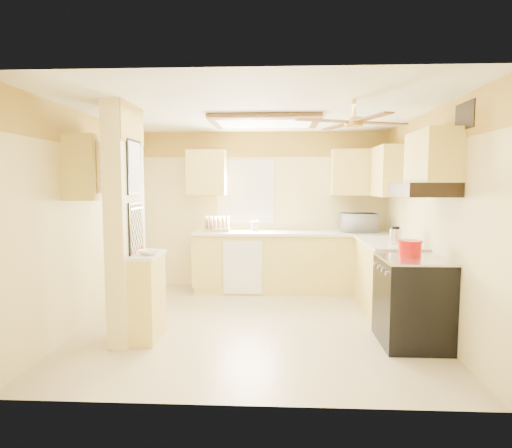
# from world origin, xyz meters

# --- Properties ---
(floor) EXTENTS (4.00, 4.00, 0.00)m
(floor) POSITION_xyz_m (0.00, 0.00, 0.00)
(floor) COLOR tan
(floor) RESTS_ON ground
(ceiling) EXTENTS (4.00, 4.00, 0.00)m
(ceiling) POSITION_xyz_m (0.00, 0.00, 2.50)
(ceiling) COLOR white
(ceiling) RESTS_ON wall_back
(wall_back) EXTENTS (4.00, 0.00, 4.00)m
(wall_back) POSITION_xyz_m (0.00, 1.90, 1.25)
(wall_back) COLOR beige
(wall_back) RESTS_ON floor
(wall_front) EXTENTS (4.00, 0.00, 4.00)m
(wall_front) POSITION_xyz_m (0.00, -1.90, 1.25)
(wall_front) COLOR beige
(wall_front) RESTS_ON floor
(wall_left) EXTENTS (0.00, 3.80, 3.80)m
(wall_left) POSITION_xyz_m (-2.00, 0.00, 1.25)
(wall_left) COLOR beige
(wall_left) RESTS_ON floor
(wall_right) EXTENTS (0.00, 3.80, 3.80)m
(wall_right) POSITION_xyz_m (2.00, 0.00, 1.25)
(wall_right) COLOR beige
(wall_right) RESTS_ON floor
(wallpaper_border) EXTENTS (4.00, 0.02, 0.40)m
(wallpaper_border) POSITION_xyz_m (0.00, 1.88, 2.30)
(wallpaper_border) COLOR yellow
(wallpaper_border) RESTS_ON wall_back
(partition_column) EXTENTS (0.20, 0.70, 2.50)m
(partition_column) POSITION_xyz_m (-1.35, -0.55, 1.25)
(partition_column) COLOR beige
(partition_column) RESTS_ON floor
(partition_ledge) EXTENTS (0.25, 0.55, 0.90)m
(partition_ledge) POSITION_xyz_m (-1.13, -0.55, 0.45)
(partition_ledge) COLOR #E8CA59
(partition_ledge) RESTS_ON floor
(ledge_top) EXTENTS (0.28, 0.58, 0.04)m
(ledge_top) POSITION_xyz_m (-1.13, -0.55, 0.92)
(ledge_top) COLOR white
(ledge_top) RESTS_ON partition_ledge
(lower_cabinets_back) EXTENTS (3.00, 0.60, 0.90)m
(lower_cabinets_back) POSITION_xyz_m (0.50, 1.60, 0.45)
(lower_cabinets_back) COLOR #E8CA59
(lower_cabinets_back) RESTS_ON floor
(lower_cabinets_right) EXTENTS (0.60, 1.40, 0.90)m
(lower_cabinets_right) POSITION_xyz_m (1.70, 0.60, 0.45)
(lower_cabinets_right) COLOR #E8CA59
(lower_cabinets_right) RESTS_ON floor
(countertop_back) EXTENTS (3.04, 0.64, 0.04)m
(countertop_back) POSITION_xyz_m (0.50, 1.59, 0.92)
(countertop_back) COLOR white
(countertop_back) RESTS_ON lower_cabinets_back
(countertop_right) EXTENTS (0.64, 1.44, 0.04)m
(countertop_right) POSITION_xyz_m (1.69, 0.60, 0.92)
(countertop_right) COLOR white
(countertop_right) RESTS_ON lower_cabinets_right
(dishwasher_panel) EXTENTS (0.58, 0.02, 0.80)m
(dishwasher_panel) POSITION_xyz_m (-0.25, 1.29, 0.43)
(dishwasher_panel) COLOR white
(dishwasher_panel) RESTS_ON lower_cabinets_back
(window) EXTENTS (0.92, 0.02, 1.02)m
(window) POSITION_xyz_m (-0.25, 1.89, 1.55)
(window) COLOR white
(window) RESTS_ON wall_back
(upper_cab_back_left) EXTENTS (0.60, 0.35, 0.70)m
(upper_cab_back_left) POSITION_xyz_m (-0.85, 1.72, 1.85)
(upper_cab_back_left) COLOR #E8CA59
(upper_cab_back_left) RESTS_ON wall_back
(upper_cab_back_right) EXTENTS (0.90, 0.35, 0.70)m
(upper_cab_back_right) POSITION_xyz_m (1.55, 1.72, 1.85)
(upper_cab_back_right) COLOR #E8CA59
(upper_cab_back_right) RESTS_ON wall_back
(upper_cab_right) EXTENTS (0.35, 1.00, 0.70)m
(upper_cab_right) POSITION_xyz_m (1.82, 1.25, 1.85)
(upper_cab_right) COLOR #E8CA59
(upper_cab_right) RESTS_ON wall_right
(upper_cab_left_wall) EXTENTS (0.35, 0.75, 0.70)m
(upper_cab_left_wall) POSITION_xyz_m (-1.82, -0.25, 1.85)
(upper_cab_left_wall) COLOR #E8CA59
(upper_cab_left_wall) RESTS_ON wall_left
(upper_cab_over_stove) EXTENTS (0.35, 0.76, 0.52)m
(upper_cab_over_stove) POSITION_xyz_m (1.82, -0.55, 1.95)
(upper_cab_over_stove) COLOR #E8CA59
(upper_cab_over_stove) RESTS_ON wall_right
(stove) EXTENTS (0.68, 0.77, 0.92)m
(stove) POSITION_xyz_m (1.67, -0.55, 0.46)
(stove) COLOR black
(stove) RESTS_ON floor
(range_hood) EXTENTS (0.50, 0.76, 0.14)m
(range_hood) POSITION_xyz_m (1.74, -0.55, 1.62)
(range_hood) COLOR black
(range_hood) RESTS_ON upper_cab_over_stove
(poster_menu) EXTENTS (0.02, 0.42, 0.57)m
(poster_menu) POSITION_xyz_m (-1.24, -0.55, 1.85)
(poster_menu) COLOR black
(poster_menu) RESTS_ON partition_column
(poster_nashville) EXTENTS (0.02, 0.42, 0.57)m
(poster_nashville) POSITION_xyz_m (-1.24, -0.55, 1.20)
(poster_nashville) COLOR black
(poster_nashville) RESTS_ON partition_column
(ceiling_light_panel) EXTENTS (1.35, 0.95, 0.06)m
(ceiling_light_panel) POSITION_xyz_m (0.10, 0.50, 2.46)
(ceiling_light_panel) COLOR brown
(ceiling_light_panel) RESTS_ON ceiling
(ceiling_fan) EXTENTS (1.15, 1.15, 0.26)m
(ceiling_fan) POSITION_xyz_m (1.00, -0.70, 2.29)
(ceiling_fan) COLOR gold
(ceiling_fan) RESTS_ON ceiling
(vent_grate) EXTENTS (0.02, 0.40, 0.25)m
(vent_grate) POSITION_xyz_m (1.98, -0.90, 2.30)
(vent_grate) COLOR black
(vent_grate) RESTS_ON wall_right
(microwave) EXTENTS (0.53, 0.36, 0.29)m
(microwave) POSITION_xyz_m (1.51, 1.59, 1.08)
(microwave) COLOR white
(microwave) RESTS_ON countertop_back
(bowl) EXTENTS (0.27, 0.27, 0.05)m
(bowl) POSITION_xyz_m (-1.08, -0.64, 0.97)
(bowl) COLOR white
(bowl) RESTS_ON ledge_top
(dutch_oven) EXTENTS (0.25, 0.25, 0.17)m
(dutch_oven) POSITION_xyz_m (1.67, -0.43, 1.00)
(dutch_oven) COLOR red
(dutch_oven) RESTS_ON stove
(kettle) EXTENTS (0.14, 0.14, 0.22)m
(kettle) POSITION_xyz_m (1.71, 0.27, 1.04)
(kettle) COLOR silver
(kettle) RESTS_ON countertop_right
(dish_rack) EXTENTS (0.40, 0.30, 0.23)m
(dish_rack) POSITION_xyz_m (-0.68, 1.60, 1.02)
(dish_rack) COLOR tan
(dish_rack) RESTS_ON countertop_back
(utensil_crock) EXTENTS (0.12, 0.12, 0.24)m
(utensil_crock) POSITION_xyz_m (-0.09, 1.69, 1.02)
(utensil_crock) COLOR white
(utensil_crock) RESTS_ON countertop_back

